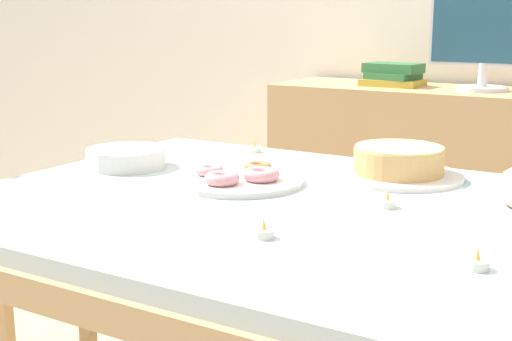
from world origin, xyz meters
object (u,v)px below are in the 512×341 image
book_stack (393,75)px  pastry_platter (238,178)px  tealight_right_edge (387,203)px  tealight_near_front (477,263)px  cake_chocolate_round (398,164)px  plate_stack (127,158)px  tealight_near_cakes (254,149)px  computer_monitor (485,41)px  tealight_left_edge (264,232)px

book_stack → pastry_platter: (0.15, -1.41, -0.13)m
book_stack → tealight_right_edge: bearing=-69.7°
tealight_right_edge → tealight_near_front: bearing=-47.1°
cake_chocolate_round → plate_stack: bearing=-159.4°
tealight_near_front → tealight_near_cakes: same height
cake_chocolate_round → tealight_near_cakes: bearing=167.8°
computer_monitor → tealight_near_cakes: computer_monitor is taller
pastry_platter → plate_stack: size_ratio=1.50×
computer_monitor → cake_chocolate_round: (0.09, -1.16, -0.26)m
plate_stack → pastry_platter: bearing=-1.1°
cake_chocolate_round → tealight_near_cakes: size_ratio=7.88×
tealight_near_cakes → cake_chocolate_round: bearing=-12.2°
tealight_near_cakes → book_stack: bearing=88.8°
computer_monitor → cake_chocolate_round: bearing=-85.4°
cake_chocolate_round → book_stack: bearing=111.3°
pastry_platter → computer_monitor: bearing=81.6°
tealight_right_edge → tealight_left_edge: 0.33m
pastry_platter → tealight_left_edge: (0.26, -0.33, -0.00)m
book_stack → tealight_right_edge: (0.53, -1.43, -0.14)m
computer_monitor → plate_stack: (-0.56, -1.40, -0.27)m
tealight_near_cakes → tealight_near_front: bearing=-38.9°
tealight_near_front → tealight_left_edge: (-0.37, -0.03, 0.00)m
tealight_near_cakes → computer_monitor: bearing=70.1°
computer_monitor → tealight_near_front: (0.42, -1.70, -0.28)m
tealight_near_front → tealight_left_edge: 0.37m
tealight_near_front → tealight_right_edge: 0.37m
tealight_near_front → tealight_near_cakes: 1.03m
book_stack → cake_chocolate_round: bearing=-68.7°
computer_monitor → pastry_platter: bearing=-98.4°
tealight_near_front → pastry_platter: bearing=155.2°
cake_chocolate_round → pastry_platter: size_ratio=1.00×
book_stack → plate_stack: bearing=-98.2°
tealight_left_edge → tealight_right_edge: bearing=69.4°
tealight_near_front → tealight_near_cakes: bearing=141.1°
plate_stack → tealight_near_front: (0.98, -0.30, -0.01)m
pastry_platter → tealight_left_edge: bearing=-51.2°
pastry_platter → tealight_right_edge: size_ratio=7.87×
cake_chocolate_round → tealight_near_front: size_ratio=7.88×
tealight_near_cakes → tealight_left_edge: same height
plate_stack → tealight_left_edge: plate_stack is taller
book_stack → tealight_near_cakes: bearing=-91.2°
pastry_platter → tealight_near_cakes: (-0.17, 0.36, -0.00)m
computer_monitor → cake_chocolate_round: 1.19m
pastry_platter → plate_stack: plate_stack is taller
computer_monitor → plate_stack: 1.53m
book_stack → tealight_near_cakes: size_ratio=5.82×
cake_chocolate_round → tealight_left_edge: cake_chocolate_round is taller
tealight_near_cakes → plate_stack: bearing=-117.1°
book_stack → tealight_near_front: size_ratio=5.82×
cake_chocolate_round → pastry_platter: cake_chocolate_round is taller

